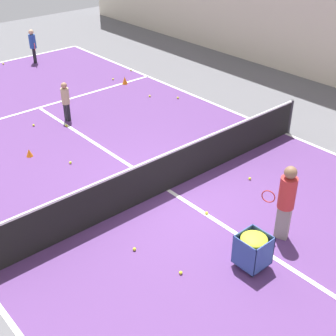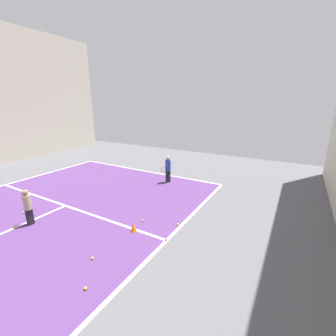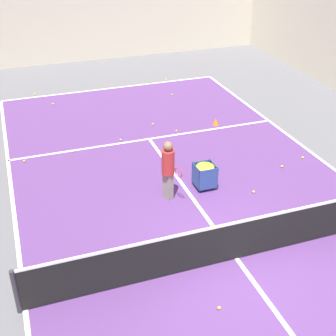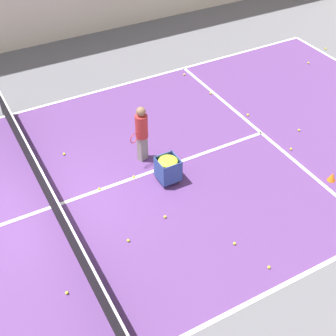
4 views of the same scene
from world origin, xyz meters
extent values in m
plane|color=#5B5B60|center=(0.00, 0.00, 0.00)|extent=(36.16, 36.16, 0.00)
cube|color=#563370|center=(0.00, 0.00, 0.00)|extent=(9.10, 23.42, 0.00)
cube|color=white|center=(-4.55, 0.00, 0.01)|extent=(0.10, 23.42, 0.00)
cube|color=white|center=(0.00, 6.44, 0.01)|extent=(9.10, 0.10, 0.00)
cube|color=white|center=(0.00, 0.00, 0.01)|extent=(0.10, 12.88, 0.00)
cylinder|color=#2D2D33|center=(-4.65, 0.00, 0.51)|extent=(0.10, 0.10, 1.02)
cube|color=black|center=(0.00, 0.00, 0.50)|extent=(9.20, 0.03, 0.95)
cube|color=white|center=(0.00, 0.00, 1.00)|extent=(9.20, 0.04, 0.05)
cube|color=gray|center=(-0.61, 2.83, 0.38)|extent=(0.25, 0.31, 0.75)
cylinder|color=#B22D2D|center=(-0.61, 2.83, 1.09)|extent=(0.43, 0.43, 0.67)
sphere|color=#846047|center=(-0.61, 2.83, 1.55)|extent=(0.25, 0.25, 0.25)
torus|color=#B22D2D|center=(-0.44, 2.52, 0.92)|extent=(0.12, 0.27, 0.28)
cube|color=#2D478C|center=(0.52, 3.00, 0.11)|extent=(0.55, 0.55, 0.02)
cube|color=#2D478C|center=(0.52, 2.73, 0.41)|extent=(0.55, 0.02, 0.60)
cube|color=#2D478C|center=(0.52, 3.26, 0.41)|extent=(0.55, 0.02, 0.60)
cube|color=#2D478C|center=(0.25, 3.00, 0.41)|extent=(0.02, 0.55, 0.60)
cube|color=#2D478C|center=(0.78, 3.00, 0.41)|extent=(0.02, 0.55, 0.60)
ellipsoid|color=yellow|center=(0.52, 3.00, 0.65)|extent=(0.51, 0.51, 0.16)
cylinder|color=black|center=(0.32, 2.81, 0.05)|extent=(0.05, 0.05, 0.11)
cylinder|color=black|center=(0.71, 2.81, 0.05)|extent=(0.05, 0.05, 0.11)
cylinder|color=black|center=(0.32, 3.19, 0.05)|extent=(0.05, 0.05, 0.11)
cylinder|color=black|center=(0.71, 3.19, 0.05)|extent=(0.05, 0.05, 0.11)
cone|color=orange|center=(2.58, 6.75, 0.13)|extent=(0.21, 0.21, 0.25)
sphere|color=yellow|center=(-1.82, 0.97, 0.04)|extent=(0.07, 0.07, 0.07)
sphere|color=yellow|center=(-2.57, 6.32, 0.04)|extent=(0.07, 0.07, 0.07)
sphere|color=yellow|center=(-0.01, 1.28, 0.04)|extent=(0.07, 0.07, 0.07)
sphere|color=yellow|center=(-0.93, 6.63, 0.04)|extent=(0.07, 0.07, 0.07)
sphere|color=yellow|center=(-0.01, 2.25, 0.04)|extent=(0.07, 0.07, 0.07)
sphere|color=yellow|center=(-2.64, 10.62, 0.04)|extent=(0.07, 0.07, 0.07)
sphere|color=yellow|center=(0.46, 7.48, 0.04)|extent=(0.07, 0.07, 0.07)
sphere|color=yellow|center=(4.06, 3.53, 0.04)|extent=(0.07, 0.07, 0.07)
sphere|color=yellow|center=(1.67, 2.28, 0.04)|extent=(0.07, 0.07, 0.07)
sphere|color=yellow|center=(-3.20, 11.98, 0.04)|extent=(0.07, 0.07, 0.07)
sphere|color=yellow|center=(1.06, 6.67, 0.04)|extent=(0.07, 0.07, 0.07)
sphere|color=yellow|center=(1.91, 1.20, 0.04)|extent=(0.07, 0.07, 0.07)
sphere|color=yellow|center=(3.15, 3.26, 0.04)|extent=(0.07, 0.07, 0.07)
sphere|color=yellow|center=(2.58, -0.50, 0.04)|extent=(0.07, 0.07, 0.07)
sphere|color=yellow|center=(-4.08, 6.18, 0.04)|extent=(0.07, 0.07, 0.07)
camera|label=1|loc=(6.06, 6.99, 6.14)|focal=50.00mm
camera|label=2|loc=(-7.41, -1.56, 3.86)|focal=24.00mm
camera|label=3|loc=(-4.12, -7.08, 6.86)|focal=50.00mm
camera|label=4|loc=(8.52, -1.41, 8.17)|focal=50.00mm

